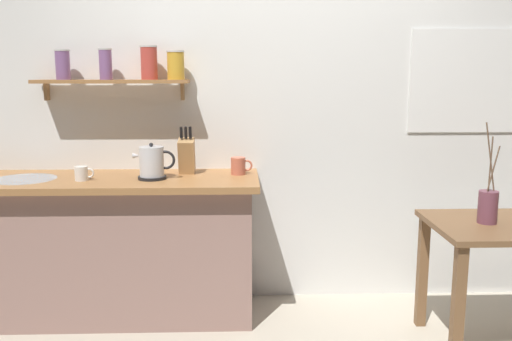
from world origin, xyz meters
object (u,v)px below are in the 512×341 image
(twig_vase, at_px, (488,206))
(coffee_mug_spare, at_px, (239,166))
(electric_kettle, at_px, (152,163))
(knife_block, at_px, (187,155))
(coffee_mug_by_sink, at_px, (82,173))

(twig_vase, xyz_separation_m, coffee_mug_spare, (-1.36, 0.54, 0.14))
(twig_vase, bearing_deg, electric_kettle, 167.92)
(twig_vase, height_order, electric_kettle, twig_vase)
(twig_vase, relative_size, knife_block, 1.83)
(knife_block, distance_m, coffee_mug_spare, 0.34)
(electric_kettle, relative_size, coffee_mug_spare, 1.85)
(electric_kettle, bearing_deg, coffee_mug_by_sink, -175.36)
(coffee_mug_by_sink, bearing_deg, electric_kettle, 4.64)
(electric_kettle, relative_size, coffee_mug_by_sink, 2.19)
(electric_kettle, xyz_separation_m, knife_block, (0.19, 0.17, 0.02))
(coffee_mug_spare, bearing_deg, twig_vase, -21.65)
(twig_vase, bearing_deg, coffee_mug_by_sink, 170.87)
(twig_vase, distance_m, coffee_mug_spare, 1.47)
(twig_vase, xyz_separation_m, electric_kettle, (-1.88, 0.40, 0.18))
(electric_kettle, xyz_separation_m, coffee_mug_by_sink, (-0.41, -0.03, -0.05))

